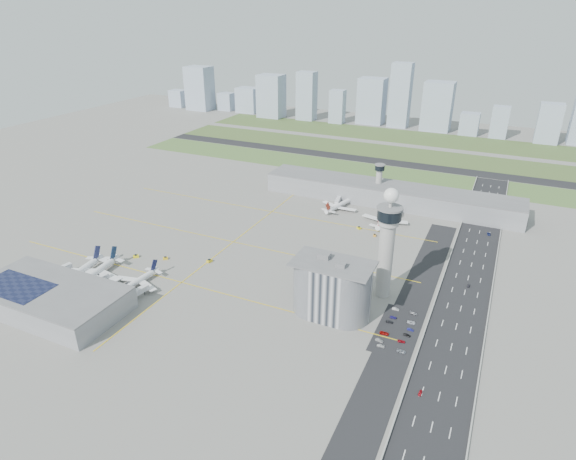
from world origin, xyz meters
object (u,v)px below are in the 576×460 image
at_px(jet_bridge_near_1, 88,287).
at_px(tug_1, 110,276).
at_px(tug_3, 209,261).
at_px(car_lot_1, 379,340).
at_px(airplane_near_c, 135,279).
at_px(car_lot_4, 393,317).
at_px(jet_bridge_far_1, 398,209).
at_px(car_lot_9, 410,330).
at_px(car_hw_0, 420,393).
at_px(airplane_near_b, 94,270).
at_px(airplane_far_a, 339,203).
at_px(car_lot_11, 414,313).
at_px(car_lot_7, 402,341).
at_px(control_tower, 387,239).
at_px(car_lot_6, 401,351).
at_px(car_lot_10, 411,322).
at_px(car_lot_5, 396,309).
at_px(tug_2, 165,258).
at_px(car_lot_8, 407,335).
at_px(jet_bridge_near_2, 128,299).
at_px(airplane_far_b, 385,215).
at_px(secondary_tower, 379,179).
at_px(jet_bridge_near_0, 50,276).
at_px(admin_building, 332,289).
at_px(car_hw_1, 468,286).
at_px(tug_4, 359,228).
at_px(car_lot_2, 384,333).
at_px(airplane_near_a, 75,270).
at_px(tug_0, 136,256).
at_px(car_hw_4, 477,201).
at_px(car_lot_3, 390,322).
at_px(jet_bridge_far_0, 339,199).
at_px(tug_5, 375,235).
at_px(car_hw_2, 489,234).

bearing_deg(jet_bridge_near_1, tug_1, 8.63).
relative_size(tug_3, car_lot_1, 0.86).
distance_m(airplane_near_c, car_lot_4, 148.71).
distance_m(jet_bridge_far_1, car_lot_1, 169.30).
xyz_separation_m(car_lot_9, car_hw_0, (13.19, -42.54, 0.02)).
bearing_deg(jet_bridge_far_1, airplane_near_b, -48.21).
distance_m(airplane_far_a, car_lot_11, 150.40).
bearing_deg(jet_bridge_near_1, car_lot_7, -70.16).
xyz_separation_m(control_tower, car_lot_6, (21.77, -46.25, -34.43)).
relative_size(airplane_near_c, car_lot_10, 8.46).
xyz_separation_m(car_lot_4, car_lot_5, (-0.72, 8.05, -0.02)).
height_order(tug_2, car_lot_8, tug_2).
xyz_separation_m(jet_bridge_near_2, car_hw_0, (160.36, -0.84, -2.27)).
relative_size(airplane_far_b, tug_3, 12.17).
xyz_separation_m(secondary_tower, jet_bridge_near_0, (-143.00, -211.00, -15.95)).
bearing_deg(secondary_tower, admin_building, -82.71).
relative_size(car_lot_6, car_hw_1, 1.25).
relative_size(jet_bridge_far_1, tug_4, 4.39).
relative_size(jet_bridge_near_2, car_hw_0, 4.12).
height_order(car_hw_0, car_hw_1, car_hw_1).
xyz_separation_m(admin_building, airplane_far_a, (-45.12, 141.14, -10.06)).
distance_m(car_lot_2, car_lot_11, 25.63).
height_order(airplane_near_a, car_lot_2, airplane_near_a).
bearing_deg(tug_0, car_hw_4, 90.53).
distance_m(airplane_far_b, car_lot_1, 147.22).
distance_m(tug_4, car_lot_1, 132.12).
bearing_deg(jet_bridge_near_1, car_lot_1, -70.91).
relative_size(airplane_far_b, car_lot_2, 9.07).
bearing_deg(car_lot_1, car_lot_3, 6.84).
distance_m(tug_1, tug_2, 36.59).
relative_size(control_tower, car_lot_9, 19.15).
height_order(jet_bridge_near_0, car_hw_4, jet_bridge_near_0).
distance_m(car_lot_1, car_hw_4, 218.21).
xyz_separation_m(airplane_near_c, jet_bridge_near_1, (-21.74, -15.52, -2.27)).
distance_m(admin_building, airplane_near_a, 155.02).
height_order(tug_1, car_lot_4, tug_1).
distance_m(car_lot_3, car_lot_6, 23.63).
distance_m(airplane_far_b, car_lot_3, 130.67).
xyz_separation_m(airplane_far_a, tug_2, (-73.96, -129.72, -4.35)).
xyz_separation_m(car_lot_1, car_lot_10, (11.20, 21.61, -0.06)).
height_order(jet_bridge_far_0, car_lot_11, jet_bridge_far_0).
bearing_deg(jet_bridge_far_0, tug_0, -40.69).
bearing_deg(control_tower, car_lot_9, -50.92).
distance_m(tug_5, car_hw_0, 155.01).
bearing_deg(car_lot_8, car_lot_11, 10.32).
height_order(airplane_near_c, car_hw_1, airplane_near_c).
height_order(airplane_far_b, car_lot_1, airplane_far_b).
bearing_deg(admin_building, tug_1, -170.83).
bearing_deg(airplane_far_a, car_hw_2, -76.44).
bearing_deg(car_lot_9, car_lot_1, 144.84).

